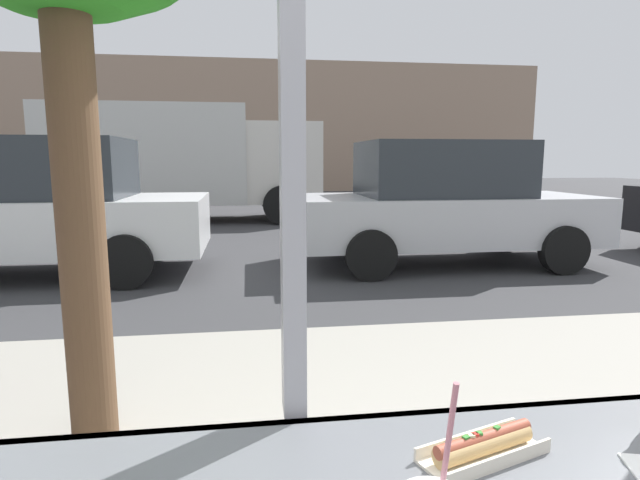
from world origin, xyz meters
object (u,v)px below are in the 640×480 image
(parked_car_white, at_px, (28,208))
(parked_car_silver, at_px, (443,203))
(box_truck, at_px, (183,158))
(hotdog_tray_near, at_px, (483,446))

(parked_car_white, distance_m, parked_car_silver, 5.51)
(parked_car_white, xyz_separation_m, box_truck, (1.24, 5.92, 0.63))
(hotdog_tray_near, height_order, parked_car_silver, parked_car_silver)
(hotdog_tray_near, relative_size, parked_car_white, 0.06)
(box_truck, bearing_deg, parked_car_white, -101.85)
(hotdog_tray_near, xyz_separation_m, parked_car_silver, (2.32, 6.11, -0.08))
(parked_car_silver, height_order, box_truck, box_truck)
(hotdog_tray_near, bearing_deg, box_truck, 99.19)
(parked_car_white, relative_size, box_truck, 0.70)
(parked_car_white, xyz_separation_m, parked_car_silver, (5.51, -0.00, -0.01))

